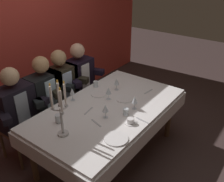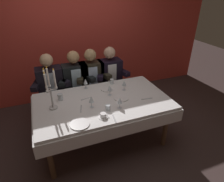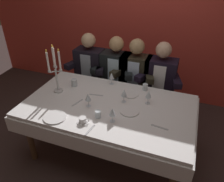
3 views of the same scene
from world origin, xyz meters
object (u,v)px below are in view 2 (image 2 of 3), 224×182
(candelabra, at_px, (50,90))
(wine_glass_1, at_px, (124,83))
(dinner_plate_2, at_px, (107,89))
(coffee_cup_0, at_px, (103,116))
(wine_glass_4, at_px, (110,88))
(water_tumbler_0, at_px, (112,81))
(water_tumbler_1, at_px, (60,97))
(dinner_plate_0, at_px, (121,98))
(seated_diner_0, at_px, (50,82))
(seated_diner_1, at_px, (75,79))
(seated_diner_2, at_px, (91,76))
(wine_glass_0, at_px, (85,82))
(water_tumbler_2, at_px, (108,108))
(dinner_plate_1, at_px, (80,124))
(wine_glass_3, at_px, (91,100))
(seated_diner_3, at_px, (110,73))
(dining_table, at_px, (103,107))
(wine_glass_2, at_px, (120,101))

(candelabra, bearing_deg, wine_glass_1, 6.82)
(dinner_plate_2, bearing_deg, coffee_cup_0, -113.52)
(wine_glass_4, distance_m, water_tumbler_0, 0.39)
(water_tumbler_1, bearing_deg, candelabra, -122.60)
(wine_glass_4, relative_size, water_tumbler_1, 1.76)
(dinner_plate_0, height_order, seated_diner_0, seated_diner_0)
(wine_glass_1, distance_m, water_tumbler_0, 0.30)
(water_tumbler_1, bearing_deg, seated_diner_1, 62.06)
(wine_glass_1, relative_size, seated_diner_2, 0.13)
(wine_glass_0, xyz_separation_m, water_tumbler_1, (-0.43, -0.22, -0.07))
(wine_glass_1, distance_m, water_tumbler_2, 0.61)
(water_tumbler_1, bearing_deg, wine_glass_1, -3.44)
(dinner_plate_1, xyz_separation_m, wine_glass_0, (0.30, 0.87, 0.11))
(candelabra, distance_m, wine_glass_3, 0.54)
(dinner_plate_1, relative_size, seated_diner_3, 0.19)
(dinner_plate_0, bearing_deg, water_tumbler_0, 84.24)
(candelabra, height_order, seated_diner_3, candelabra)
(coffee_cup_0, bearing_deg, wine_glass_1, 46.60)
(seated_diner_1, bearing_deg, dinner_plate_1, -99.21)
(dining_table, height_order, dinner_plate_0, dinner_plate_0)
(wine_glass_2, xyz_separation_m, water_tumbler_2, (-0.16, 0.01, -0.08))
(water_tumbler_1, xyz_separation_m, water_tumbler_2, (0.55, -0.49, -0.01))
(water_tumbler_1, distance_m, water_tumbler_2, 0.74)
(wine_glass_1, distance_m, coffee_cup_0, 0.78)
(seated_diner_1, bearing_deg, water_tumbler_1, -117.94)
(wine_glass_1, distance_m, water_tumbler_1, 0.98)
(dinner_plate_1, relative_size, seated_diner_1, 0.19)
(wine_glass_1, bearing_deg, water_tumbler_0, 109.39)
(dinner_plate_0, height_order, wine_glass_0, wine_glass_0)
(wine_glass_0, relative_size, seated_diner_1, 0.13)
(water_tumbler_1, bearing_deg, wine_glass_4, -10.08)
(seated_diner_0, bearing_deg, water_tumbler_2, -60.89)
(dining_table, relative_size, water_tumbler_2, 24.74)
(seated_diner_1, bearing_deg, coffee_cup_0, -85.70)
(seated_diner_3, bearing_deg, water_tumbler_1, -146.96)
(wine_glass_4, xyz_separation_m, seated_diner_2, (-0.07, 0.77, -0.12))
(coffee_cup_0, height_order, seated_diner_2, seated_diner_2)
(wine_glass_4, bearing_deg, wine_glass_1, 14.39)
(wine_glass_1, xyz_separation_m, wine_glass_3, (-0.61, -0.29, 0.00))
(water_tumbler_1, bearing_deg, dining_table, -23.02)
(water_tumbler_2, bearing_deg, water_tumbler_1, 138.02)
(dinner_plate_0, relative_size, seated_diner_2, 0.17)
(dinner_plate_0, relative_size, dinner_plate_2, 1.03)
(candelabra, distance_m, water_tumbler_1, 0.32)
(seated_diner_3, bearing_deg, coffee_cup_0, -113.61)
(seated_diner_3, bearing_deg, dinner_plate_2, -113.71)
(seated_diner_1, height_order, seated_diner_2, same)
(seated_diner_0, xyz_separation_m, seated_diner_1, (0.43, 0.00, 0.00))
(dinner_plate_1, height_order, water_tumbler_1, water_tumbler_1)
(wine_glass_4, bearing_deg, dinner_plate_0, -53.54)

